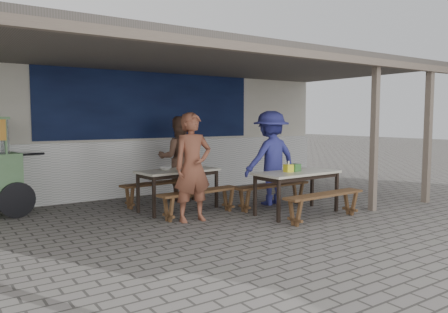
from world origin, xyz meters
TOP-DOWN VIEW (x-y plane):
  - ground at (0.00, 0.00)m, footprint 60.00×60.00m
  - back_wall at (-0.00, 3.58)m, footprint 9.00×1.28m
  - warung_roof at (0.02, 0.90)m, footprint 9.00×4.21m
  - table_left at (-0.57, 1.13)m, footprint 1.54×0.82m
  - bench_left_street at (-0.51, 0.48)m, footprint 1.60×0.44m
  - bench_left_wall at (-0.64, 1.79)m, footprint 1.60×0.44m
  - table_right at (1.01, -0.31)m, footprint 1.57×0.76m
  - bench_right_street at (1.03, -0.94)m, footprint 1.66×0.33m
  - bench_right_wall at (1.00, 0.32)m, footprint 1.66×0.33m
  - patron_street_side at (-0.78, 0.24)m, footprint 0.68×0.48m
  - patron_wall_side at (-0.04, 2.13)m, footprint 1.02×0.92m
  - patron_right_table at (1.20, 0.61)m, footprint 1.18×0.68m
  - tissue_box at (0.86, -0.26)m, footprint 0.15×0.15m
  - donation_box at (1.02, -0.26)m, footprint 0.22×0.17m
  - condiment_jar at (-0.28, 1.34)m, footprint 0.07×0.07m
  - condiment_bowl at (-0.77, 1.26)m, footprint 0.26×0.26m

SIDE VIEW (x-z plane):
  - ground at x=0.00m, z-range 0.00..0.00m
  - bench_left_street at x=-0.51m, z-range 0.12..0.57m
  - bench_left_wall at x=-0.64m, z-range 0.12..0.57m
  - bench_right_street at x=1.03m, z-range 0.12..0.57m
  - bench_right_wall at x=1.00m, z-range 0.12..0.57m
  - table_left at x=-0.57m, z-range 0.30..1.05m
  - table_right at x=1.01m, z-range 0.30..1.05m
  - condiment_bowl at x=-0.77m, z-range 0.75..0.80m
  - condiment_jar at x=-0.28m, z-range 0.75..0.83m
  - donation_box at x=1.02m, z-range 0.75..0.88m
  - tissue_box at x=0.86m, z-range 0.75..0.88m
  - patron_wall_side at x=-0.04m, z-range 0.00..1.73m
  - patron_street_side at x=-0.78m, z-range 0.00..1.78m
  - patron_right_table at x=1.20m, z-range 0.00..1.83m
  - back_wall at x=0.00m, z-range -0.03..3.47m
  - warung_roof at x=0.02m, z-range 1.31..4.12m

